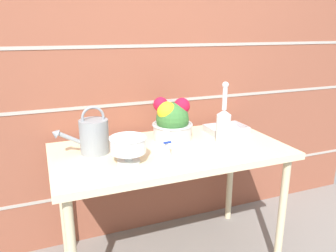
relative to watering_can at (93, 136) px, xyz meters
name	(u,v)px	position (x,y,z in m)	size (l,w,h in m)	color
brick_wall	(145,74)	(0.41, 0.36, 0.26)	(3.60, 0.08, 2.20)	brown
patio_table	(170,160)	(0.41, -0.09, -0.17)	(1.30, 0.68, 0.74)	beige
watering_can	(93,136)	(0.00, 0.00, 0.00)	(0.30, 0.15, 0.26)	gray
crystal_pedestal_bowl	(128,146)	(0.14, -0.20, -0.01)	(0.19, 0.19, 0.13)	silver
flower_planter	(172,121)	(0.48, 0.06, 0.02)	(0.25, 0.25, 0.26)	#BCBCC1
glass_decanter	(224,123)	(0.74, -0.10, 0.02)	(0.08, 0.08, 0.36)	silver
figurine_vase	(166,148)	(0.32, -0.25, -0.03)	(0.07, 0.07, 0.16)	white
wire_tray	(226,130)	(0.86, 0.07, -0.09)	(0.26, 0.18, 0.04)	#B7B7BC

